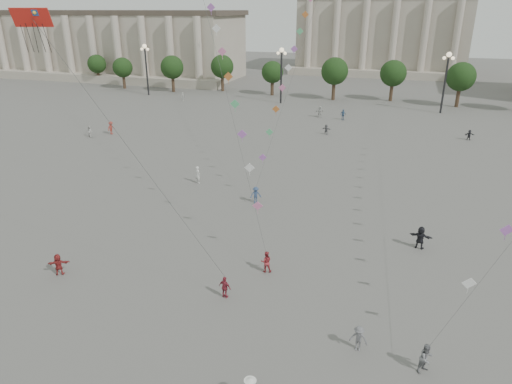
% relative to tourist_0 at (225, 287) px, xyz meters
% --- Properties ---
extents(ground, '(360.00, 360.00, 0.00)m').
position_rel_tourist_0_xyz_m(ground, '(0.97, -4.91, -0.77)').
color(ground, '#5E5B58').
rests_on(ground, ground).
extents(hall_west, '(84.00, 26.22, 17.20)m').
position_rel_tourist_0_xyz_m(hall_west, '(-74.03, 88.98, 7.65)').
color(hall_west, '#A29688').
rests_on(hall_west, ground).
extents(hall_central, '(48.30, 34.30, 35.50)m').
position_rel_tourist_0_xyz_m(hall_central, '(0.97, 124.31, 13.46)').
color(hall_central, '#A29688').
rests_on(hall_central, ground).
extents(tree_row, '(137.12, 5.12, 8.00)m').
position_rel_tourist_0_xyz_m(tree_row, '(0.97, 73.09, 4.62)').
color(tree_row, '#38291C').
rests_on(tree_row, ground).
extents(lamp_post_far_west, '(2.00, 0.90, 10.65)m').
position_rel_tourist_0_xyz_m(lamp_post_far_west, '(-44.03, 65.09, 6.58)').
color(lamp_post_far_west, '#262628').
rests_on(lamp_post_far_west, ground).
extents(lamp_post_mid_west, '(2.00, 0.90, 10.65)m').
position_rel_tourist_0_xyz_m(lamp_post_mid_west, '(-14.03, 65.09, 6.58)').
color(lamp_post_mid_west, '#262628').
rests_on(lamp_post_mid_west, ground).
extents(lamp_post_mid_east, '(2.00, 0.90, 10.65)m').
position_rel_tourist_0_xyz_m(lamp_post_mid_east, '(15.97, 65.09, 6.58)').
color(lamp_post_mid_east, '#262628').
rests_on(lamp_post_mid_east, ground).
extents(person_crowd_0, '(1.11, 0.94, 1.78)m').
position_rel_tourist_0_xyz_m(person_crowd_0, '(-0.09, 54.07, 0.12)').
color(person_crowd_0, '#3A5A82').
rests_on(person_crowd_0, ground).
extents(person_crowd_1, '(0.99, 0.92, 1.63)m').
position_rel_tourist_0_xyz_m(person_crowd_1, '(-33.97, 31.39, 0.04)').
color(person_crowd_1, silver).
rests_on(person_crowd_1, ground).
extents(person_crowd_2, '(0.98, 1.38, 1.94)m').
position_rel_tourist_0_xyz_m(person_crowd_2, '(-31.79, 33.61, 0.19)').
color(person_crowd_2, maroon).
rests_on(person_crowd_2, ground).
extents(person_crowd_3, '(1.80, 0.84, 1.86)m').
position_rel_tourist_0_xyz_m(person_crowd_3, '(12.10, 10.94, 0.16)').
color(person_crowd_3, black).
rests_on(person_crowd_3, ground).
extents(person_crowd_4, '(1.79, 1.53, 1.94)m').
position_rel_tourist_0_xyz_m(person_crowd_4, '(-4.22, 54.85, 0.20)').
color(person_crowd_4, '#BBBBB7').
rests_on(person_crowd_4, ground).
extents(person_crowd_6, '(1.03, 0.64, 1.54)m').
position_rel_tourist_0_xyz_m(person_crowd_6, '(8.81, -2.32, -0.00)').
color(person_crowd_6, '#5E5E63').
rests_on(person_crowd_6, ground).
extents(person_crowd_9, '(1.44, 0.81, 1.48)m').
position_rel_tourist_0_xyz_m(person_crowd_9, '(19.01, 46.82, -0.03)').
color(person_crowd_9, black).
rests_on(person_crowd_9, ground).
extents(person_crowd_10, '(0.62, 0.69, 1.59)m').
position_rel_tourist_0_xyz_m(person_crowd_10, '(-33.95, 61.68, 0.02)').
color(person_crowd_10, '#B2B3AE').
rests_on(person_crowd_10, ground).
extents(person_crowd_12, '(1.46, 0.76, 1.50)m').
position_rel_tourist_0_xyz_m(person_crowd_12, '(-1.07, 43.57, -0.02)').
color(person_crowd_12, slate).
rests_on(person_crowd_12, ground).
extents(person_crowd_13, '(0.83, 0.77, 1.90)m').
position_rel_tourist_0_xyz_m(person_crowd_13, '(-10.63, 18.76, 0.18)').
color(person_crowd_13, silver).
rests_on(person_crowd_13, ground).
extents(tourist_0, '(0.97, 0.59, 1.55)m').
position_rel_tourist_0_xyz_m(tourist_0, '(0.00, 0.00, 0.00)').
color(tourist_0, maroon).
rests_on(tourist_0, ground).
extents(tourist_2, '(1.54, 1.13, 1.61)m').
position_rel_tourist_0_xyz_m(tourist_2, '(-12.22, -1.06, 0.03)').
color(tourist_2, maroon).
rests_on(tourist_2, ground).
extents(kite_flyer_0, '(0.94, 0.84, 1.61)m').
position_rel_tourist_0_xyz_m(kite_flyer_0, '(1.62, 3.87, 0.03)').
color(kite_flyer_0, maroon).
rests_on(kite_flyer_0, ground).
extents(kite_flyer_1, '(1.24, 1.05, 1.66)m').
position_rel_tourist_0_xyz_m(kite_flyer_1, '(-2.99, 15.52, 0.06)').
color(kite_flyer_1, navy).
rests_on(kite_flyer_1, ground).
extents(kite_flyer_2, '(1.02, 1.03, 1.68)m').
position_rel_tourist_0_xyz_m(kite_flyer_2, '(12.31, -2.86, 0.06)').
color(kite_flyer_2, slate).
rests_on(kite_flyer_2, ground).
extents(dragon_kite, '(6.49, 1.20, 18.89)m').
position_rel_tourist_0_xyz_m(dragon_kite, '(-10.57, -1.22, 15.52)').
color(dragon_kite, red).
rests_on(dragon_kite, ground).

